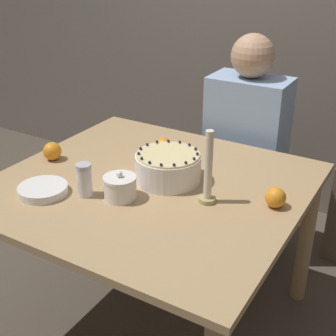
# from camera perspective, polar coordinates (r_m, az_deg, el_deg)

# --- Properties ---
(ground_plane) EXTENTS (12.00, 12.00, 0.00)m
(ground_plane) POSITION_cam_1_polar(r_m,az_deg,el_deg) (2.32, -1.90, -17.84)
(ground_plane) COLOR #4C4238
(dining_table) EXTENTS (1.20, 1.13, 0.73)m
(dining_table) POSITION_cam_1_polar(r_m,az_deg,el_deg) (1.95, -2.17, -4.57)
(dining_table) COLOR tan
(dining_table) RESTS_ON ground_plane
(cake) EXTENTS (0.27, 0.27, 0.13)m
(cake) POSITION_cam_1_polar(r_m,az_deg,el_deg) (1.88, 0.00, 0.11)
(cake) COLOR white
(cake) RESTS_ON dining_table
(sugar_bowl) EXTENTS (0.13, 0.13, 0.11)m
(sugar_bowl) POSITION_cam_1_polar(r_m,az_deg,el_deg) (1.77, -5.86, -2.37)
(sugar_bowl) COLOR white
(sugar_bowl) RESTS_ON dining_table
(sugar_shaker) EXTENTS (0.06, 0.06, 0.13)m
(sugar_shaker) POSITION_cam_1_polar(r_m,az_deg,el_deg) (1.80, -10.15, -1.41)
(sugar_shaker) COLOR white
(sugar_shaker) RESTS_ON dining_table
(plate_stack) EXTENTS (0.19, 0.19, 0.03)m
(plate_stack) POSITION_cam_1_polar(r_m,az_deg,el_deg) (1.87, -15.01, -2.58)
(plate_stack) COLOR white
(plate_stack) RESTS_ON dining_table
(candle) EXTENTS (0.07, 0.07, 0.29)m
(candle) POSITION_cam_1_polar(r_m,az_deg,el_deg) (1.71, 4.91, -0.71)
(candle) COLOR tan
(candle) RESTS_ON dining_table
(orange_fruit_0) EXTENTS (0.08, 0.08, 0.08)m
(orange_fruit_0) POSITION_cam_1_polar(r_m,az_deg,el_deg) (2.14, -13.94, 2.00)
(orange_fruit_0) COLOR orange
(orange_fruit_0) RESTS_ON dining_table
(orange_fruit_1) EXTENTS (0.08, 0.08, 0.08)m
(orange_fruit_1) POSITION_cam_1_polar(r_m,az_deg,el_deg) (2.13, -0.55, 2.70)
(orange_fruit_1) COLOR orange
(orange_fruit_1) RESTS_ON dining_table
(orange_fruit_2) EXTENTS (0.08, 0.08, 0.08)m
(orange_fruit_2) POSITION_cam_1_polar(r_m,az_deg,el_deg) (1.75, 12.98, -3.53)
(orange_fruit_2) COLOR orange
(orange_fruit_2) RESTS_ON dining_table
(person_man_blue_shirt) EXTENTS (0.40, 0.34, 1.21)m
(person_man_blue_shirt) POSITION_cam_1_polar(r_m,az_deg,el_deg) (2.55, 9.29, 0.62)
(person_man_blue_shirt) COLOR #473D33
(person_man_blue_shirt) RESTS_ON ground_plane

